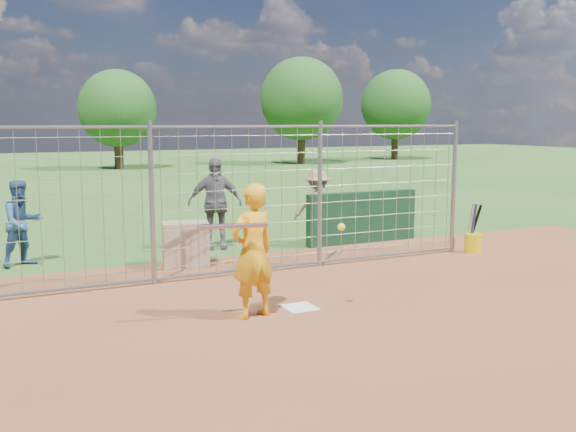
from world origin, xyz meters
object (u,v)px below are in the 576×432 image
equipment_bin (186,244)px  bystander_b (215,203)px  batter (253,251)px  bucket_with_bats (473,240)px  bystander_a (22,223)px  bystander_c (317,206)px

equipment_bin → bystander_b: bearing=65.1°
batter → bucket_with_bats: (5.57, 2.05, -0.65)m
bystander_b → bucket_with_bats: (4.48, -2.60, -0.69)m
equipment_bin → bystander_a: bearing=166.6°
bystander_c → equipment_bin: bearing=31.5°
equipment_bin → bucket_with_bats: bearing=-0.6°
bystander_a → equipment_bin: 2.95m
bystander_b → bystander_c: bearing=6.2°
bystander_c → bucket_with_bats: bystander_c is taller
bystander_b → equipment_bin: 1.74m
bystander_b → bystander_c: 2.24m
batter → bystander_c: size_ratio=1.14×
bystander_c → bucket_with_bats: (2.27, -2.31, -0.54)m
equipment_bin → bucket_with_bats: (5.49, -1.29, -0.15)m
bystander_a → bystander_b: bearing=-24.4°
equipment_bin → bucket_with_bats: 5.64m
bystander_c → equipment_bin: (-3.22, -1.02, -0.38)m
batter → bystander_a: (-2.55, 4.62, -0.11)m
batter → bucket_with_bats: batter is taller
bucket_with_bats → equipment_bin: bearing=166.8°
bystander_b → equipment_bin: size_ratio=2.34×
bystander_a → bucket_with_bats: bearing=-42.5°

